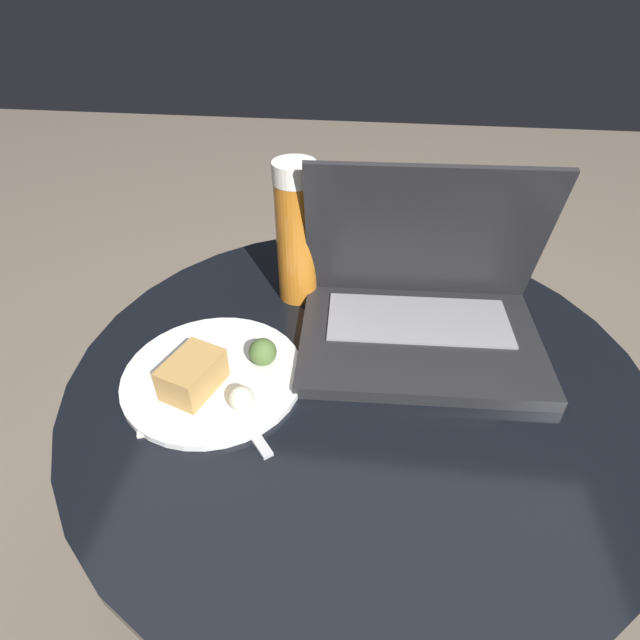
% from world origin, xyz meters
% --- Properties ---
extents(ground_plane, '(6.00, 6.00, 0.00)m').
position_xyz_m(ground_plane, '(0.00, 0.00, 0.00)').
color(ground_plane, '#726656').
extents(table, '(0.74, 0.74, 0.58)m').
position_xyz_m(table, '(0.00, 0.00, 0.42)').
color(table, '#9E9EA3').
rests_on(table, ground_plane).
extents(napkin, '(0.20, 0.16, 0.00)m').
position_xyz_m(napkin, '(-0.18, -0.06, 0.58)').
color(napkin, silver).
rests_on(napkin, table).
extents(laptop, '(0.33, 0.24, 0.23)m').
position_xyz_m(laptop, '(0.08, 0.09, 0.62)').
color(laptop, '#232326').
rests_on(laptop, table).
extents(beer_glass, '(0.06, 0.06, 0.21)m').
position_xyz_m(beer_glass, '(-0.10, 0.16, 0.68)').
color(beer_glass, '#C6701E').
rests_on(beer_glass, table).
extents(snack_plate, '(0.23, 0.23, 0.05)m').
position_xyz_m(snack_plate, '(-0.18, -0.05, 0.59)').
color(snack_plate, white).
rests_on(snack_plate, table).
extents(fork, '(0.13, 0.15, 0.00)m').
position_xyz_m(fork, '(-0.15, -0.07, 0.58)').
color(fork, silver).
rests_on(fork, table).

